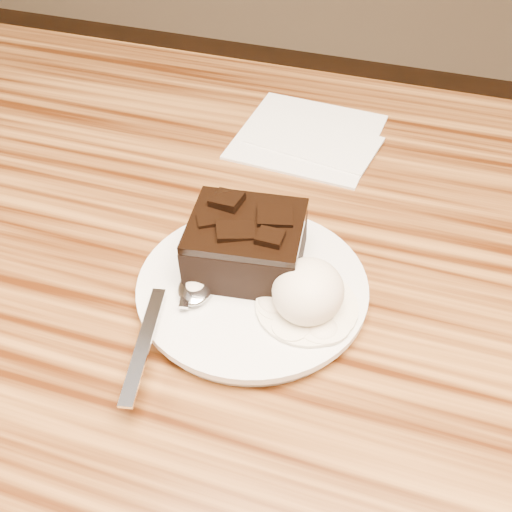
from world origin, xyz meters
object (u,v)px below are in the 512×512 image
(brownie, at_px, (246,247))
(ice_cream_scoop, at_px, (308,291))
(dining_table, at_px, (279,477))
(napkin, at_px, (308,135))
(plate, at_px, (252,290))
(spoon, at_px, (196,289))

(brownie, distance_m, ice_cream_scoop, 0.07)
(dining_table, height_order, napkin, napkin)
(brownie, bearing_deg, ice_cream_scoop, -27.28)
(plate, height_order, brownie, brownie)
(plate, xyz_separation_m, brownie, (-0.01, 0.02, 0.03))
(spoon, bearing_deg, plate, 18.84)
(dining_table, height_order, brownie, brownie)
(plate, height_order, ice_cream_scoop, ice_cream_scoop)
(dining_table, relative_size, plate, 5.99)
(dining_table, bearing_deg, napkin, 100.60)
(spoon, bearing_deg, brownie, 43.95)
(dining_table, relative_size, brownie, 12.56)
(napkin, bearing_deg, dining_table, -79.40)
(ice_cream_scoop, xyz_separation_m, spoon, (-0.09, -0.01, -0.02))
(dining_table, bearing_deg, spoon, -142.50)
(plate, bearing_deg, spoon, -149.06)
(dining_table, distance_m, napkin, 0.45)
(dining_table, relative_size, ice_cream_scoop, 19.21)
(napkin, bearing_deg, plate, -86.26)
(ice_cream_scoop, bearing_deg, dining_table, 121.69)
(dining_table, height_order, ice_cream_scoop, ice_cream_scoop)
(brownie, distance_m, spoon, 0.06)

